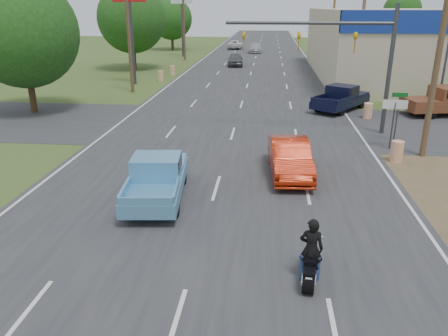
# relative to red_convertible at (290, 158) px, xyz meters

# --- Properties ---
(ground) EXTENTS (200.00, 200.00, 0.00)m
(ground) POSITION_rel_red_convertible_xyz_m (-2.95, -9.82, -0.76)
(ground) COLOR #3F5221
(ground) RESTS_ON ground
(main_road) EXTENTS (15.00, 180.00, 0.02)m
(main_road) POSITION_rel_red_convertible_xyz_m (-2.95, 30.18, -0.75)
(main_road) COLOR #2D2D30
(main_road) RESTS_ON ground
(cross_road) EXTENTS (120.00, 10.00, 0.02)m
(cross_road) POSITION_rel_red_convertible_xyz_m (-2.95, 8.18, -0.75)
(cross_road) COLOR #2D2D30
(cross_road) RESTS_ON ground
(utility_pole_1) EXTENTS (2.00, 0.28, 10.00)m
(utility_pole_1) POSITION_rel_red_convertible_xyz_m (6.55, 3.18, 4.56)
(utility_pole_1) COLOR #4C3823
(utility_pole_1) RESTS_ON ground
(utility_pole_2) EXTENTS (2.00, 0.28, 10.00)m
(utility_pole_2) POSITION_rel_red_convertible_xyz_m (6.55, 21.18, 4.56)
(utility_pole_2) COLOR #4C3823
(utility_pole_2) RESTS_ON ground
(utility_pole_3) EXTENTS (2.00, 0.28, 10.00)m
(utility_pole_3) POSITION_rel_red_convertible_xyz_m (6.55, 39.18, 4.56)
(utility_pole_3) COLOR #4C3823
(utility_pole_3) RESTS_ON ground
(utility_pole_5) EXTENTS (2.00, 0.28, 10.00)m
(utility_pole_5) POSITION_rel_red_convertible_xyz_m (-12.45, 18.18, 4.56)
(utility_pole_5) COLOR #4C3823
(utility_pole_5) RESTS_ON ground
(utility_pole_6) EXTENTS (2.00, 0.28, 10.00)m
(utility_pole_6) POSITION_rel_red_convertible_xyz_m (-12.45, 42.18, 4.56)
(utility_pole_6) COLOR #4C3823
(utility_pole_6) RESTS_ON ground
(tree_0) EXTENTS (7.14, 7.14, 8.84)m
(tree_0) POSITION_rel_red_convertible_xyz_m (-16.95, 10.18, 4.50)
(tree_0) COLOR #422D19
(tree_0) RESTS_ON ground
(tree_1) EXTENTS (7.56, 7.56, 9.36)m
(tree_1) POSITION_rel_red_convertible_xyz_m (-16.45, 32.18, 4.81)
(tree_1) COLOR #422D19
(tree_1) RESTS_ON ground
(tree_2) EXTENTS (6.72, 6.72, 8.32)m
(tree_2) POSITION_rel_red_convertible_xyz_m (-17.15, 56.18, 4.19)
(tree_2) COLOR #422D19
(tree_2) RESTS_ON ground
(tree_5) EXTENTS (7.98, 7.98, 9.88)m
(tree_5) POSITION_rel_red_convertible_xyz_m (27.05, 85.18, 5.12)
(tree_5) COLOR #422D19
(tree_5) RESTS_ON ground
(tree_6) EXTENTS (8.82, 8.82, 10.92)m
(tree_6) POSITION_rel_red_convertible_xyz_m (-32.95, 85.18, 5.74)
(tree_6) COLOR #422D19
(tree_6) RESTS_ON ground
(barrel_0) EXTENTS (0.56, 0.56, 1.00)m
(barrel_0) POSITION_rel_red_convertible_xyz_m (5.05, 2.18, -0.26)
(barrel_0) COLOR orange
(barrel_0) RESTS_ON ground
(barrel_1) EXTENTS (0.56, 0.56, 1.00)m
(barrel_1) POSITION_rel_red_convertible_xyz_m (5.45, 10.68, -0.26)
(barrel_1) COLOR orange
(barrel_1) RESTS_ON ground
(barrel_2) EXTENTS (0.56, 0.56, 1.00)m
(barrel_2) POSITION_rel_red_convertible_xyz_m (-11.45, 24.18, -0.26)
(barrel_2) COLOR orange
(barrel_2) RESTS_ON ground
(barrel_3) EXTENTS (0.56, 0.56, 1.00)m
(barrel_3) POSITION_rel_red_convertible_xyz_m (-11.15, 28.18, -0.26)
(barrel_3) COLOR orange
(barrel_3) RESTS_ON ground
(pole_sign_left_near) EXTENTS (3.00, 0.35, 9.20)m
(pole_sign_left_near) POSITION_rel_red_convertible_xyz_m (-13.45, 22.18, 6.41)
(pole_sign_left_near) COLOR #3F3F44
(pole_sign_left_near) RESTS_ON ground
(pole_sign_left_far) EXTENTS (3.00, 0.35, 9.20)m
(pole_sign_left_far) POSITION_rel_red_convertible_xyz_m (-13.45, 46.18, 6.41)
(pole_sign_left_far) COLOR #3F3F44
(pole_sign_left_far) RESTS_ON ground
(lane_sign) EXTENTS (1.20, 0.08, 2.52)m
(lane_sign) POSITION_rel_red_convertible_xyz_m (5.25, 4.18, 1.14)
(lane_sign) COLOR #3F3F44
(lane_sign) RESTS_ON ground
(street_name_sign) EXTENTS (0.80, 0.08, 2.61)m
(street_name_sign) POSITION_rel_red_convertible_xyz_m (5.85, 5.68, 0.85)
(street_name_sign) COLOR #3F3F44
(street_name_sign) RESTS_ON ground
(signal_mast) EXTENTS (9.12, 0.40, 7.00)m
(signal_mast) POSITION_rel_red_convertible_xyz_m (2.87, 7.18, 4.04)
(signal_mast) COLOR #3F3F44
(signal_mast) RESTS_ON ground
(red_convertible) EXTENTS (1.93, 4.72, 1.52)m
(red_convertible) POSITION_rel_red_convertible_xyz_m (0.00, 0.00, 0.00)
(red_convertible) COLOR #A61E07
(red_convertible) RESTS_ON ground
(motorcycle) EXTENTS (0.64, 1.96, 0.99)m
(motorcycle) POSITION_rel_red_convertible_xyz_m (0.23, -7.82, -0.32)
(motorcycle) COLOR black
(motorcycle) RESTS_ON ground
(rider) EXTENTS (0.67, 0.49, 1.71)m
(rider) POSITION_rel_red_convertible_xyz_m (0.24, -7.78, 0.09)
(rider) COLOR black
(rider) RESTS_ON ground
(blue_pickup) EXTENTS (2.40, 5.15, 1.65)m
(blue_pickup) POSITION_rel_red_convertible_xyz_m (-5.06, -2.89, 0.07)
(blue_pickup) COLOR black
(blue_pickup) RESTS_ON ground
(navy_pickup) EXTENTS (4.62, 5.38, 1.72)m
(navy_pickup) POSITION_rel_red_convertible_xyz_m (4.12, 13.12, 0.11)
(navy_pickup) COLOR black
(navy_pickup) RESTS_ON ground
(brown_pickup) EXTENTS (6.04, 3.38, 1.89)m
(brown_pickup) POSITION_rel_red_convertible_xyz_m (10.73, 12.15, 0.19)
(brown_pickup) COLOR black
(brown_pickup) RESTS_ON ground
(distant_car_grey) EXTENTS (2.08, 4.55, 1.51)m
(distant_car_grey) POSITION_rel_red_convertible_xyz_m (-5.13, 36.55, -0.00)
(distant_car_grey) COLOR #525357
(distant_car_grey) RESTS_ON ground
(distant_car_silver) EXTENTS (2.16, 4.91, 1.40)m
(distant_car_silver) POSITION_rel_red_convertible_xyz_m (-3.33, 53.17, -0.06)
(distant_car_silver) COLOR #B5B6BA
(distant_car_silver) RESTS_ON ground
(distant_car_white) EXTENTS (2.46, 5.15, 1.42)m
(distant_car_white) POSITION_rel_red_convertible_xyz_m (-6.94, 59.32, -0.05)
(distant_car_white) COLOR silver
(distant_car_white) RESTS_ON ground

